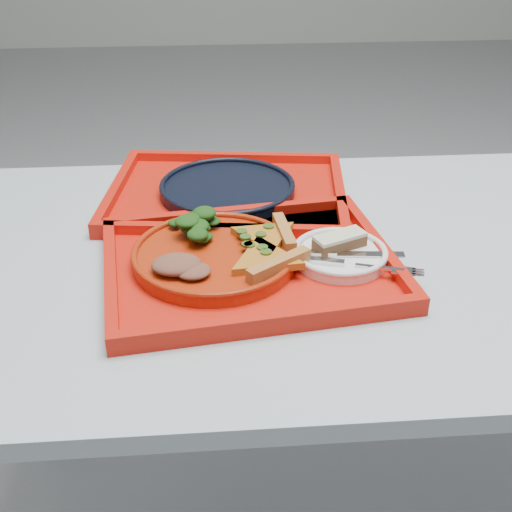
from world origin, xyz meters
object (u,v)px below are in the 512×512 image
at_px(navy_plate, 227,190).
at_px(dessert_bar, 340,241).
at_px(dinner_plate, 214,257).
at_px(tray_far, 228,196).
at_px(tray_main, 249,267).

height_order(navy_plate, dessert_bar, dessert_bar).
xyz_separation_m(navy_plate, dessert_bar, (0.17, -0.25, 0.02)).
relative_size(dinner_plate, navy_plate, 1.00).
bearing_deg(navy_plate, dessert_bar, -55.70).
distance_m(dinner_plate, navy_plate, 0.26).
xyz_separation_m(tray_far, dessert_bar, (0.17, -0.25, 0.03)).
bearing_deg(dinner_plate, navy_plate, 83.18).
height_order(tray_main, navy_plate, navy_plate).
xyz_separation_m(dinner_plate, dessert_bar, (0.20, 0.01, 0.02)).
distance_m(tray_main, navy_plate, 0.27).
bearing_deg(tray_main, dessert_bar, -1.11).
distance_m(tray_far, dinner_plate, 0.26).
bearing_deg(dessert_bar, dinner_plate, 158.00).
relative_size(tray_main, tray_far, 1.00).
relative_size(tray_main, navy_plate, 1.73).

